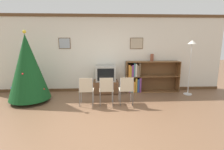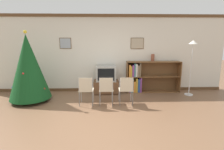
% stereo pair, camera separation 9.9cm
% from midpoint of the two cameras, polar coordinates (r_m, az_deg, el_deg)
% --- Properties ---
extents(ground_plane, '(24.00, 24.00, 0.00)m').
position_cam_midpoint_polar(ground_plane, '(4.14, -3.06, -14.95)').
color(ground_plane, brown).
extents(wall_back, '(8.75, 0.11, 2.70)m').
position_cam_midpoint_polar(wall_back, '(6.27, -2.76, 6.95)').
color(wall_back, silver).
rests_on(wall_back, ground_plane).
extents(christmas_tree, '(1.20, 1.20, 2.11)m').
position_cam_midpoint_polar(christmas_tree, '(5.69, -25.19, 2.39)').
color(christmas_tree, maroon).
rests_on(christmas_tree, ground_plane).
extents(tv_console, '(0.85, 0.55, 0.44)m').
position_cam_midpoint_polar(tv_console, '(6.12, -1.45, -3.88)').
color(tv_console, '#4C311E').
rests_on(tv_console, ground_plane).
extents(television, '(0.67, 0.50, 0.53)m').
position_cam_midpoint_polar(television, '(6.01, -1.47, 0.57)').
color(television, '#9E9E99').
rests_on(television, tv_console).
extents(folding_chair_left, '(0.40, 0.40, 0.82)m').
position_cam_midpoint_polar(folding_chair_left, '(4.96, -7.91, -4.66)').
color(folding_chair_left, beige).
rests_on(folding_chair_left, ground_plane).
extents(folding_chair_center, '(0.40, 0.40, 0.82)m').
position_cam_midpoint_polar(folding_chair_center, '(4.94, -1.34, -4.64)').
color(folding_chair_center, beige).
rests_on(folding_chair_center, ground_plane).
extents(folding_chair_right, '(0.40, 0.40, 0.82)m').
position_cam_midpoint_polar(folding_chair_right, '(4.97, 5.22, -4.56)').
color(folding_chair_right, beige).
rests_on(folding_chair_right, ground_plane).
extents(bookshelf, '(1.89, 0.36, 1.10)m').
position_cam_midpoint_polar(bookshelf, '(6.30, 10.45, -0.97)').
color(bookshelf, brown).
rests_on(bookshelf, ground_plane).
extents(vase, '(0.12, 0.12, 0.26)m').
position_cam_midpoint_polar(vase, '(6.32, 13.58, 5.56)').
color(vase, brown).
rests_on(vase, bookshelf).
extents(standing_lamp, '(0.28, 0.28, 1.83)m').
position_cam_midpoint_polar(standing_lamp, '(6.29, 25.14, 6.37)').
color(standing_lamp, silver).
rests_on(standing_lamp, ground_plane).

